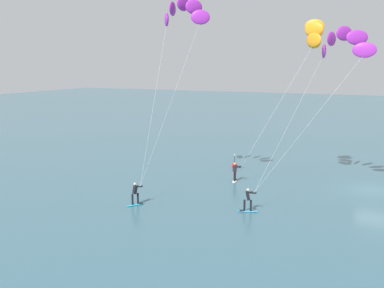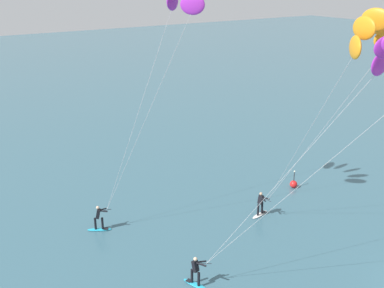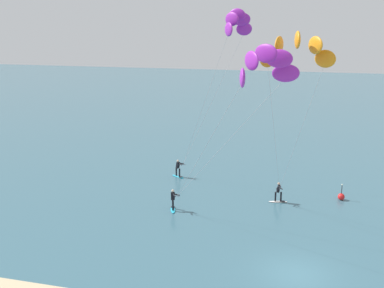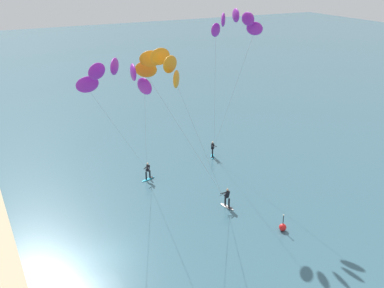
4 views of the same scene
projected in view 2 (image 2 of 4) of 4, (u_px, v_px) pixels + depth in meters
The scene contains 3 objects.
kitesurfer_nearshore at pixel (177, 5), 26.41m from camera, with size 7.29×4.48×15.22m.
kitesurfer_far_out at pixel (367, 43), 22.94m from camera, with size 4.72×7.48×13.62m.
marker_buoy at pixel (294, 184), 34.94m from camera, with size 0.56×0.56×1.38m.
Camera 2 is at (-20.99, -9.25, 15.15)m, focal length 43.58 mm.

